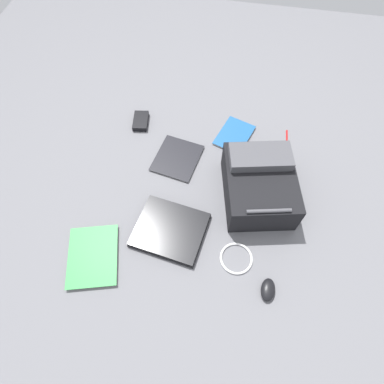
% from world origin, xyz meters
% --- Properties ---
extents(ground_plane, '(3.34, 3.34, 0.00)m').
position_xyz_m(ground_plane, '(0.00, 0.00, 0.00)').
color(ground_plane, slate).
extents(backpack, '(0.39, 0.45, 0.22)m').
position_xyz_m(backpack, '(-0.27, -0.03, 0.10)').
color(backpack, black).
rests_on(backpack, ground_plane).
extents(laptop, '(0.35, 0.31, 0.03)m').
position_xyz_m(laptop, '(0.10, 0.24, 0.02)').
color(laptop, black).
rests_on(laptop, ground_plane).
extents(book_manual, '(0.22, 0.26, 0.01)m').
position_xyz_m(book_manual, '(-0.13, -0.37, 0.01)').
color(book_manual, silver).
rests_on(book_manual, ground_plane).
extents(book_blue, '(0.26, 0.28, 0.01)m').
position_xyz_m(book_blue, '(0.15, -0.17, 0.01)').
color(book_blue, silver).
rests_on(book_blue, ground_plane).
extents(book_comic, '(0.28, 0.33, 0.02)m').
position_xyz_m(book_comic, '(0.41, 0.42, 0.01)').
color(book_comic, silver).
rests_on(book_comic, ground_plane).
extents(computer_mouse, '(0.07, 0.10, 0.04)m').
position_xyz_m(computer_mouse, '(-0.36, 0.43, 0.02)').
color(computer_mouse, black).
rests_on(computer_mouse, ground_plane).
extents(cable_coil, '(0.15, 0.15, 0.01)m').
position_xyz_m(cable_coil, '(-0.22, 0.32, 0.01)').
color(cable_coil, silver).
rests_on(cable_coil, ground_plane).
extents(power_brick, '(0.10, 0.14, 0.03)m').
position_xyz_m(power_brick, '(0.40, -0.38, 0.01)').
color(power_brick, black).
rests_on(power_brick, ground_plane).
extents(pen_black, '(0.02, 0.14, 0.01)m').
position_xyz_m(pen_black, '(-0.41, -0.40, 0.00)').
color(pen_black, red).
rests_on(pen_black, ground_plane).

